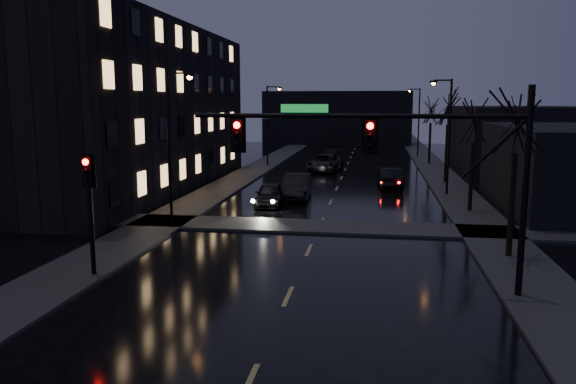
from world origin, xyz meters
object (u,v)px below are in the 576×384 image
at_px(oncoming_car_c, 325,163).
at_px(lead_car, 390,178).
at_px(oncoming_car_a, 270,194).
at_px(oncoming_car_b, 297,186).
at_px(oncoming_car_d, 331,157).

relative_size(oncoming_car_c, lead_car, 1.25).
xyz_separation_m(oncoming_car_a, oncoming_car_b, (1.32, 2.88, 0.11)).
bearing_deg(oncoming_car_c, lead_car, -52.21).
relative_size(oncoming_car_b, oncoming_car_d, 1.02).
relative_size(oncoming_car_b, lead_car, 1.07).
distance_m(oncoming_car_a, oncoming_car_b, 3.17).
bearing_deg(lead_car, oncoming_car_b, 37.51).
bearing_deg(oncoming_car_c, oncoming_car_b, -86.55).
distance_m(oncoming_car_a, oncoming_car_c, 17.89).
relative_size(oncoming_car_a, oncoming_car_c, 0.72).
height_order(oncoming_car_a, lead_car, lead_car).
bearing_deg(oncoming_car_c, oncoming_car_a, -90.43).
height_order(oncoming_car_a, oncoming_car_b, oncoming_car_b).
relative_size(oncoming_car_d, lead_car, 1.05).
bearing_deg(lead_car, oncoming_car_a, 43.64).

